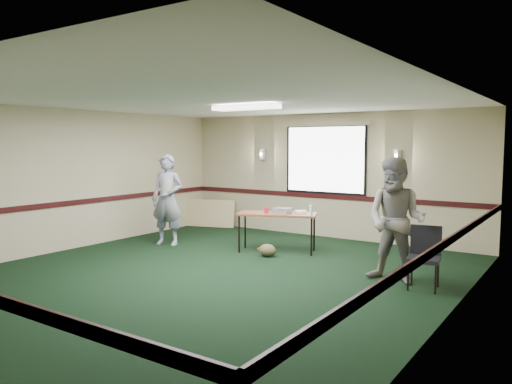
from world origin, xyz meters
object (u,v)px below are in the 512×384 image
Objects in this scene: folding_table at (277,216)px; conference_chair at (425,252)px; person_right at (396,220)px; projector at (282,211)px; person_left at (167,200)px.

folding_table is 1.82× the size of conference_chair.
person_right is (-0.44, 0.04, 0.41)m from conference_chair.
conference_chair reaches higher than folding_table.
folding_table is 5.21× the size of projector.
folding_table is at bearing 165.26° from person_right.
person_left is (-2.30, -0.67, 0.13)m from projector.
projector is 2.58m from person_right.
projector is 0.17× the size of person_left.
projector is at bearing 164.24° from person_right.
person_right is (4.74, -0.16, 0.00)m from person_left.
conference_chair is 5.20m from person_left.
person_left is 1.00× the size of person_right.
projector is at bearing -14.53° from folding_table.
folding_table is 0.86× the size of person_right.
person_right reaches higher than person_left.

